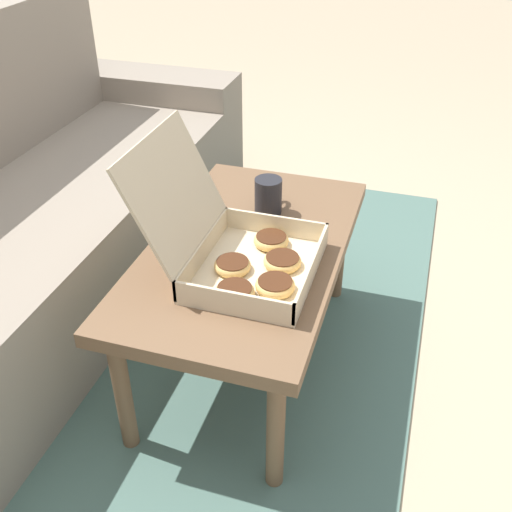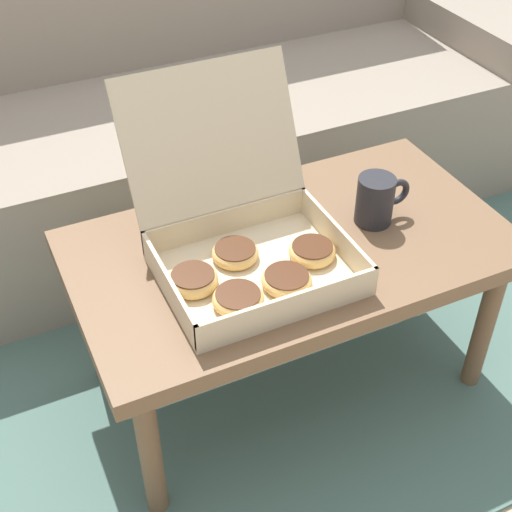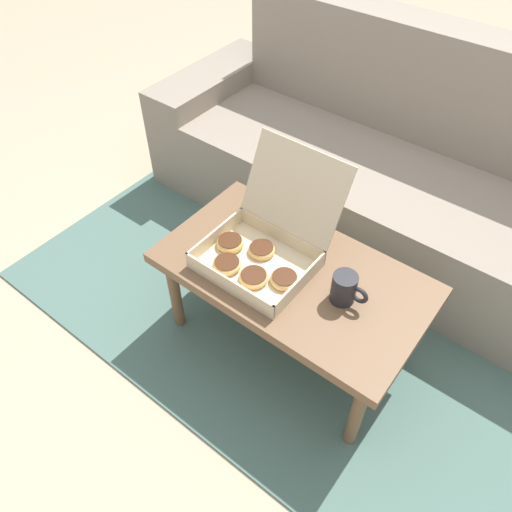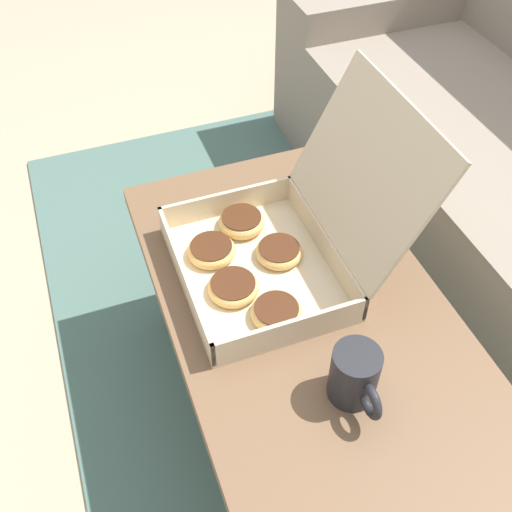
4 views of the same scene
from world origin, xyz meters
The scene contains 6 objects.
ground_plane centered at (0.00, 0.00, 0.00)m, with size 12.00×12.00×0.00m, color tan.
area_rug centered at (0.00, 0.30, 0.01)m, with size 2.46×1.72×0.01m, color #4C6B60.
couch centered at (0.00, 0.78, 0.30)m, with size 2.34×0.76×0.90m.
coffee_table centered at (0.00, -0.05, 0.38)m, with size 0.92×0.52×0.43m.
pastry_box centered at (-0.12, -0.07, 0.49)m, with size 0.37×0.43×0.34m.
coffee_mug centered at (0.20, -0.05, 0.48)m, with size 0.13×0.08×0.11m.
Camera 3 is at (0.59, -1.02, 1.69)m, focal length 35.00 mm.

